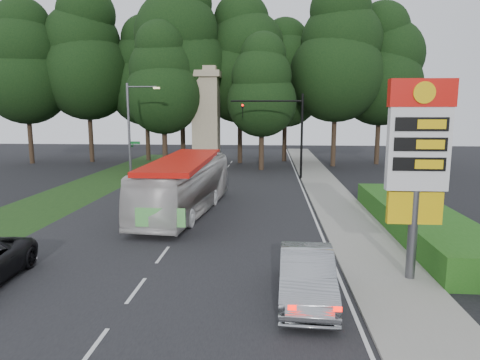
# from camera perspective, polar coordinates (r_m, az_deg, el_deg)

# --- Properties ---
(ground) EXTENTS (120.00, 120.00, 0.00)m
(ground) POSITION_cam_1_polar(r_m,az_deg,el_deg) (14.40, -14.28, -14.96)
(ground) COLOR black
(ground) RESTS_ON ground
(road_surface) EXTENTS (14.00, 80.00, 0.02)m
(road_surface) POSITION_cam_1_polar(r_m,az_deg,el_deg) (25.49, -5.87, -3.98)
(road_surface) COLOR black
(road_surface) RESTS_ON ground
(sidewalk_right) EXTENTS (3.00, 80.00, 0.12)m
(sidewalk_right) POSITION_cam_1_polar(r_m,az_deg,el_deg) (25.46, 13.38, -4.09)
(sidewalk_right) COLOR gray
(sidewalk_right) RESTS_ON ground
(grass_verge_left) EXTENTS (5.00, 50.00, 0.02)m
(grass_verge_left) POSITION_cam_1_polar(r_m,az_deg,el_deg) (33.93, -20.11, -1.18)
(grass_verge_left) COLOR #193814
(grass_verge_left) RESTS_ON ground
(hedge) EXTENTS (3.00, 14.00, 1.20)m
(hedge) POSITION_cam_1_polar(r_m,az_deg,el_deg) (22.29, 22.77, -5.05)
(hedge) COLOR #205516
(hedge) RESTS_ON ground
(gas_station_pylon) EXTENTS (2.10, 0.45, 6.85)m
(gas_station_pylon) POSITION_cam_1_polar(r_m,az_deg,el_deg) (15.30, 22.65, 3.34)
(gas_station_pylon) COLOR #59595E
(gas_station_pylon) RESTS_ON ground
(traffic_signal_mast) EXTENTS (6.10, 0.35, 7.20)m
(traffic_signal_mast) POSITION_cam_1_polar(r_m,az_deg,el_deg) (36.48, 6.18, 7.41)
(traffic_signal_mast) COLOR black
(traffic_signal_mast) RESTS_ON ground
(streetlight_signs) EXTENTS (2.75, 0.98, 8.00)m
(streetlight_signs) POSITION_cam_1_polar(r_m,az_deg,el_deg) (36.28, -14.27, 6.80)
(streetlight_signs) COLOR #59595E
(streetlight_signs) RESTS_ON ground
(monument) EXTENTS (3.00, 3.00, 10.05)m
(monument) POSITION_cam_1_polar(r_m,az_deg,el_deg) (42.91, -4.52, 8.28)
(monument) COLOR tan
(monument) RESTS_ON ground
(tree_far_west) EXTENTS (8.96, 8.96, 17.60)m
(tree_far_west) POSITION_cam_1_polar(r_m,az_deg,el_deg) (52.72, -26.79, 13.60)
(tree_far_west) COLOR #2D2116
(tree_far_west) RESTS_ON ground
(tree_west_mid) EXTENTS (9.80, 9.80, 19.25)m
(tree_west_mid) POSITION_cam_1_polar(r_m,az_deg,el_deg) (51.93, -19.80, 15.23)
(tree_west_mid) COLOR #2D2116
(tree_west_mid) RESTS_ON ground
(tree_west_near) EXTENTS (8.40, 8.40, 16.50)m
(tree_west_near) POSITION_cam_1_polar(r_m,az_deg,el_deg) (51.63, -12.49, 13.72)
(tree_west_near) COLOR #2D2116
(tree_west_near) RESTS_ON ground
(tree_center_left) EXTENTS (10.08, 10.08, 19.80)m
(tree_center_left) POSITION_cam_1_polar(r_m,az_deg,el_deg) (46.79, -7.87, 16.80)
(tree_center_left) COLOR #2D2116
(tree_center_left) RESTS_ON ground
(tree_center_right) EXTENTS (9.24, 9.24, 18.15)m
(tree_center_right) POSITION_cam_1_polar(r_m,az_deg,el_deg) (47.83, -0.01, 15.51)
(tree_center_right) COLOR #2D2116
(tree_center_right) RESTS_ON ground
(tree_east_near) EXTENTS (8.12, 8.12, 15.95)m
(tree_east_near) POSITION_cam_1_polar(r_m,az_deg,el_deg) (49.61, 6.09, 13.69)
(tree_east_near) COLOR #2D2116
(tree_east_near) RESTS_ON ground
(tree_east_mid) EXTENTS (9.52, 9.52, 18.70)m
(tree_east_mid) POSITION_cam_1_polar(r_m,az_deg,el_deg) (46.26, 12.76, 15.92)
(tree_east_mid) COLOR #2D2116
(tree_east_mid) RESTS_ON ground
(tree_far_east) EXTENTS (8.68, 8.68, 17.05)m
(tree_far_east) POSITION_cam_1_polar(r_m,az_deg,el_deg) (49.06, 18.32, 14.11)
(tree_far_east) COLOR #2D2116
(tree_far_east) RESTS_ON ground
(tree_monument_left) EXTENTS (7.28, 7.28, 14.30)m
(tree_monument_left) POSITION_cam_1_polar(r_m,az_deg,el_deg) (42.79, -10.23, 12.95)
(tree_monument_left) COLOR #2D2116
(tree_monument_left) RESTS_ON ground
(tree_monument_right) EXTENTS (6.72, 6.72, 13.20)m
(tree_monument_right) POSITION_cam_1_polar(r_m,az_deg,el_deg) (42.00, 2.94, 12.24)
(tree_monument_right) COLOR #2D2116
(tree_monument_right) RESTS_ON ground
(transit_bus) EXTENTS (3.81, 11.57, 3.16)m
(transit_bus) POSITION_cam_1_polar(r_m,az_deg,el_deg) (24.57, -7.39, -0.77)
(transit_bus) COLOR silver
(transit_bus) RESTS_ON ground
(sedan_silver) EXTENTS (1.85, 4.79, 1.56)m
(sedan_silver) POSITION_cam_1_polar(r_m,az_deg,el_deg) (13.75, 8.89, -12.45)
(sedan_silver) COLOR #9C9FA3
(sedan_silver) RESTS_ON ground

